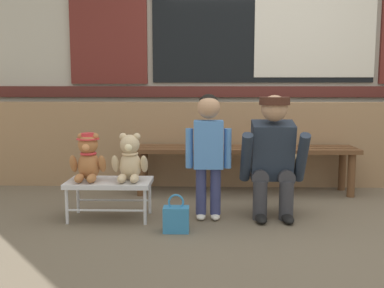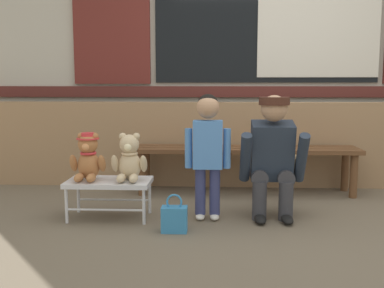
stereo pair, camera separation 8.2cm
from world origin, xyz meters
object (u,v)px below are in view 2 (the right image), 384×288
at_px(teddy_bear_plain, 129,159).
at_px(child_standing, 208,143).
at_px(adult_crouching, 273,156).
at_px(wooden_bench_long, 246,154).
at_px(handbag_on_ground, 174,218).
at_px(small_display_bench, 109,184).
at_px(teddy_bear_with_hat, 88,158).

relative_size(teddy_bear_plain, child_standing, 0.38).
bearing_deg(child_standing, adult_crouching, 9.51).
bearing_deg(wooden_bench_long, adult_crouching, -78.85).
bearing_deg(wooden_bench_long, teddy_bear_plain, -137.24).
bearing_deg(teddy_bear_plain, child_standing, 0.06).
bearing_deg(child_standing, teddy_bear_plain, -179.94).
bearing_deg(handbag_on_ground, child_standing, 54.21).
height_order(small_display_bench, adult_crouching, adult_crouching).
distance_m(small_display_bench, teddy_bear_with_hat, 0.26).
distance_m(small_display_bench, adult_crouching, 1.28).
distance_m(teddy_bear_with_hat, child_standing, 0.92).
relative_size(wooden_bench_long, teddy_bear_with_hat, 5.78).
xyz_separation_m(wooden_bench_long, child_standing, (-0.35, -0.87, 0.22)).
bearing_deg(small_display_bench, adult_crouching, 3.93).
distance_m(wooden_bench_long, adult_crouching, 0.81).
distance_m(wooden_bench_long, small_display_bench, 1.42).
relative_size(teddy_bear_with_hat, child_standing, 0.38).
bearing_deg(handbag_on_ground, adult_crouching, 28.64).
distance_m(child_standing, handbag_on_ground, 0.63).
bearing_deg(teddy_bear_with_hat, small_display_bench, -0.77).
distance_m(teddy_bear_with_hat, teddy_bear_plain, 0.32).
relative_size(wooden_bench_long, handbag_on_ground, 7.72).
xyz_separation_m(wooden_bench_long, teddy_bear_plain, (-0.95, -0.88, 0.09)).
relative_size(small_display_bench, teddy_bear_with_hat, 1.76).
bearing_deg(adult_crouching, handbag_on_ground, -151.36).
height_order(teddy_bear_plain, handbag_on_ground, teddy_bear_plain).
bearing_deg(teddy_bear_plain, handbag_on_ground, -40.43).
distance_m(small_display_bench, teddy_bear_plain, 0.25).
xyz_separation_m(small_display_bench, adult_crouching, (1.26, 0.09, 0.21)).
bearing_deg(teddy_bear_with_hat, wooden_bench_long, 34.62).
xyz_separation_m(teddy_bear_with_hat, adult_crouching, (1.42, 0.08, 0.01)).
bearing_deg(adult_crouching, wooden_bench_long, 101.15).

